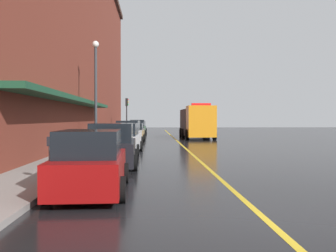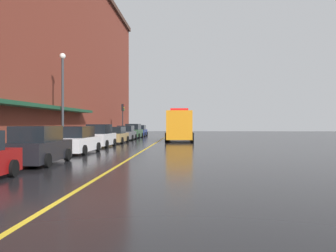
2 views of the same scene
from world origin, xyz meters
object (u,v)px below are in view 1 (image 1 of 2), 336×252
Objects in this scene: parked_car_0 at (91,163)px; parked_car_7 at (139,128)px; parked_car_5 at (136,130)px; parking_meter_1 at (114,131)px; traffic_light_near at (127,109)px; parking_meter_0 at (113,131)px; parked_car_4 at (133,133)px; parking_meter_2 at (50,151)px; parked_car_2 at (123,139)px; utility_truck at (197,122)px; street_lamp_left at (96,82)px; parked_car_1 at (113,146)px; parked_car_6 at (138,128)px; parked_car_3 at (129,134)px.

parked_car_0 is 42.50m from parked_car_7.
parked_car_5 reaches higher than parking_meter_1.
parking_meter_0 is at bearing -90.22° from traffic_light_near.
parked_car_4 is 4.84m from parking_meter_0.
parking_meter_2 is at bearing -90.00° from parking_meter_1.
parked_car_2 reaches higher than parked_car_7.
utility_truck reaches higher than parked_car_2.
utility_truck is 6.60× the size of parking_meter_1.
parked_car_7 reaches higher than parking_meter_0.
parked_car_0 is 35.52m from traffic_light_near.
street_lamp_left is 1.61× the size of traffic_light_near.
parked_car_2 is 0.69× the size of street_lamp_left.
parked_car_4 reaches higher than parking_meter_1.
utility_truck reaches higher than parking_meter_0.
parking_meter_0 is (-1.34, -11.07, 0.27)m from parked_car_5.
parked_car_1 is 3.58× the size of parking_meter_1.
utility_truck reaches higher than parking_meter_2.
parked_car_4 is at bearing 179.78° from parked_car_7.
parking_meter_2 is at bearing 177.71° from parked_car_7.
parking_meter_1 is at bearing 176.15° from parked_car_7.
parking_meter_2 is (-7.63, -27.45, -0.60)m from utility_truck.
parked_car_0 is 24.09m from parked_car_4.
parked_car_2 is at bearing -86.76° from traffic_light_near.
parking_meter_2 is at bearing -16.47° from utility_truck.
parked_car_2 is 0.98× the size of parked_car_6.
parked_car_0 is 0.66× the size of street_lamp_left.
utility_truck is at bearing -42.02° from traffic_light_near.
parked_car_6 is 17.12m from parking_meter_0.
parking_meter_1 is at bearing 83.81° from street_lamp_left.
parked_car_4 is at bearing -2.08° from parked_car_0.
street_lamp_left is (-2.02, 9.09, 3.55)m from parked_car_1.
traffic_light_near is at bearing 5.23° from parked_car_2.
street_lamp_left is at bearing -96.19° from parking_meter_1.
parked_car_6 is 3.70× the size of parking_meter_0.
parked_car_2 is 6.23m from parked_car_3.
parked_car_6 is (-0.02, 18.46, 0.00)m from parked_car_3.
parking_meter_2 is (0.00, -18.32, 0.00)m from parking_meter_0.
parked_car_3 is at bearing -1.87° from parked_car_0.
parked_car_6 is (-0.03, 6.00, 0.08)m from parked_car_5.
utility_truck is at bearing -14.37° from parked_car_0.
parking_meter_1 is 19.13m from parking_meter_2.
parked_car_4 is 0.66× the size of street_lamp_left.
traffic_light_near reaches higher than parked_car_2.
utility_truck is at bearing -156.06° from parked_car_7.
parked_car_1 reaches higher than parking_meter_2.
parking_meter_1 is 6.49m from street_lamp_left.
parked_car_2 is 3.61× the size of parking_meter_2.
parking_meter_1 is (-1.42, 14.63, 0.21)m from parked_car_1.
parked_car_3 and parked_car_6 have the same top height.
traffic_light_near reaches higher than parked_car_0.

